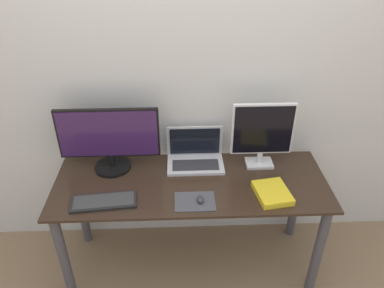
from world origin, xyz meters
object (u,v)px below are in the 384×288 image
object	(u,v)px
monitor_left	(109,139)
monitor_right	(262,133)
mouse	(200,199)
keyboard	(104,202)
book	(272,193)
laptop	(195,155)

from	to	relation	value
monitor_left	monitor_right	world-z (taller)	monitor_right
monitor_right	mouse	world-z (taller)	monitor_right
monitor_right	keyboard	distance (m)	1.05
monitor_right	mouse	xyz separation A→B (m)	(-0.41, -0.36, -0.22)
keyboard	mouse	world-z (taller)	mouse
mouse	monitor_left	bearing A→B (deg)	146.82
mouse	book	xyz separation A→B (m)	(0.43, 0.04, -0.00)
monitor_left	laptop	distance (m)	0.57
laptop	keyboard	size ratio (longest dim) A/B	0.96
mouse	book	bearing A→B (deg)	5.48
monitor_left	keyboard	distance (m)	0.41
monitor_left	laptop	bearing A→B (deg)	4.65
keyboard	book	size ratio (longest dim) A/B	1.51
book	keyboard	bearing A→B (deg)	-178.60
book	laptop	bearing A→B (deg)	140.34
monitor_right	book	world-z (taller)	monitor_right
mouse	book	size ratio (longest dim) A/B	0.24
monitor_right	keyboard	xyz separation A→B (m)	(-0.97, -0.34, -0.23)
monitor_right	laptop	size ratio (longest dim) A/B	1.20
laptop	mouse	xyz separation A→B (m)	(0.01, -0.41, -0.04)
mouse	laptop	bearing A→B (deg)	91.44
monitor_left	book	world-z (taller)	monitor_left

